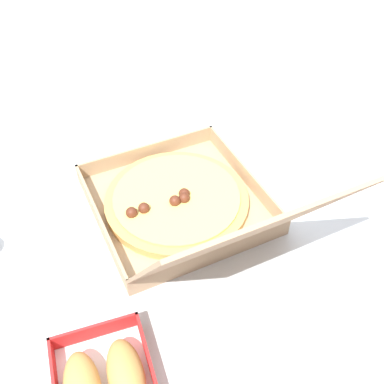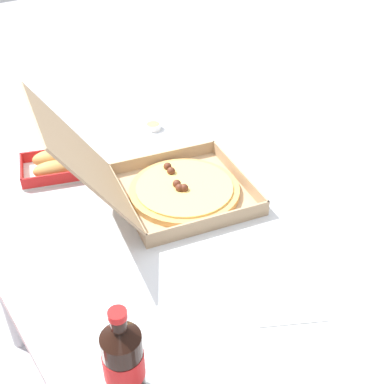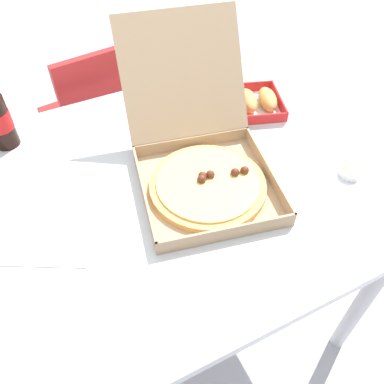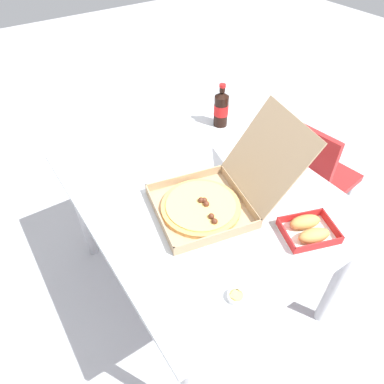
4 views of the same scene
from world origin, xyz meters
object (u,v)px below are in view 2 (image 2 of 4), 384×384
at_px(cola_bottle, 123,362).
at_px(paper_menu, 281,288).
at_px(pizza_box_open, 168,185).
at_px(bread_side_box, 53,165).
at_px(dipping_sauce_cup, 153,126).

distance_m(cola_bottle, paper_menu, 0.43).
relative_size(pizza_box_open, cola_bottle, 2.68).
bearing_deg(bread_side_box, cola_bottle, 166.83).
xyz_separation_m(cola_bottle, dipping_sauce_cup, (0.83, -0.56, -0.08)).
bearing_deg(pizza_box_open, paper_menu, -176.67).
bearing_deg(pizza_box_open, cola_bottle, 139.75).
bearing_deg(dipping_sauce_cup, bread_side_box, 98.29).
height_order(pizza_box_open, bread_side_box, pizza_box_open).
height_order(paper_menu, dipping_sauce_cup, dipping_sauce_cup).
bearing_deg(bread_side_box, paper_menu, -162.52).
xyz_separation_m(pizza_box_open, paper_menu, (-0.43, -0.03, -0.05)).
xyz_separation_m(pizza_box_open, dipping_sauce_cup, (0.37, -0.18, -0.04)).
height_order(bread_side_box, cola_bottle, cola_bottle).
xyz_separation_m(cola_bottle, paper_menu, (0.03, -0.41, -0.09)).
bearing_deg(dipping_sauce_cup, cola_bottle, 145.66).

